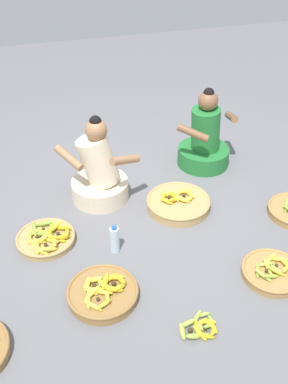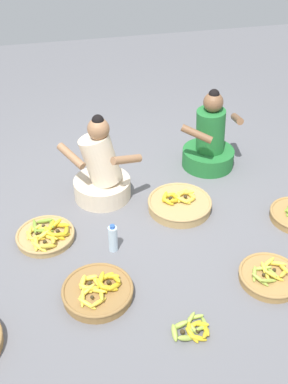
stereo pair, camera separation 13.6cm
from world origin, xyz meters
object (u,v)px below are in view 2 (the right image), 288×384
(banana_basket_back_right, at_px, (98,291))
(loose_bananas_back_left, at_px, (193,329))
(banana_basket_front_right, at_px, (180,204))
(water_bottle, at_px, (113,238))
(vendor_woman_front, at_px, (101,172))
(banana_basket_back_center, at_px, (46,235))
(vendor_woman_behind, at_px, (210,142))
(banana_basket_front_center, at_px, (270,276))

(banana_basket_back_right, distance_m, loose_bananas_back_left, 0.72)
(banana_basket_front_right, relative_size, water_bottle, 2.27)
(banana_basket_front_right, xyz_separation_m, banana_basket_back_right, (-0.87, -0.82, -0.00))
(vendor_woman_front, bearing_deg, banana_basket_back_center, -138.92)
(water_bottle, bearing_deg, loose_bananas_back_left, -68.30)
(banana_basket_back_center, distance_m, banana_basket_front_right, 1.19)
(banana_basket_back_right, bearing_deg, water_bottle, 66.31)
(vendor_woman_behind, distance_m, banana_basket_back_right, 2.00)
(banana_basket_back_right, bearing_deg, banana_basket_front_center, -7.17)
(vendor_woman_behind, bearing_deg, vendor_woman_front, -166.53)
(banana_basket_front_center, bearing_deg, vendor_woman_front, 127.38)
(banana_basket_front_center, bearing_deg, water_bottle, 150.28)
(banana_basket_front_right, bearing_deg, water_bottle, -150.76)
(banana_basket_back_center, bearing_deg, banana_basket_front_center, -28.55)
(banana_basket_front_right, height_order, banana_basket_back_right, banana_basket_front_right)
(banana_basket_back_center, bearing_deg, vendor_woman_behind, 24.05)
(banana_basket_back_center, xyz_separation_m, loose_bananas_back_left, (0.87, -1.15, -0.02))
(banana_basket_back_right, bearing_deg, banana_basket_front_right, 43.46)
(banana_basket_back_right, xyz_separation_m, loose_bananas_back_left, (0.55, -0.45, -0.02))
(banana_basket_front_center, bearing_deg, banana_basket_back_right, 172.83)
(vendor_woman_front, xyz_separation_m, banana_basket_back_right, (-0.23, -1.18, -0.22))
(banana_basket_back_center, bearing_deg, loose_bananas_back_left, -52.86)
(vendor_woman_front, distance_m, vendor_woman_behind, 1.17)
(banana_basket_back_center, distance_m, water_bottle, 0.57)
(banana_basket_front_center, distance_m, banana_basket_back_center, 1.79)
(banana_basket_front_center, bearing_deg, vendor_woman_behind, 85.91)
(banana_basket_back_center, bearing_deg, banana_basket_back_right, -65.55)
(vendor_woman_front, relative_size, loose_bananas_back_left, 3.04)
(vendor_woman_front, xyz_separation_m, vendor_woman_behind, (1.13, 0.27, -0.00))
(banana_basket_front_center, relative_size, banana_basket_back_right, 0.90)
(banana_basket_front_center, relative_size, loose_bananas_back_left, 1.69)
(banana_basket_front_center, height_order, banana_basket_back_center, banana_basket_front_center)
(banana_basket_front_right, bearing_deg, loose_bananas_back_left, -103.85)
(banana_basket_front_center, bearing_deg, banana_basket_back_center, 151.45)
(water_bottle, bearing_deg, banana_basket_front_center, -29.72)
(banana_basket_front_center, distance_m, loose_bananas_back_left, 0.76)
(banana_basket_front_center, height_order, water_bottle, water_bottle)
(vendor_woman_behind, xyz_separation_m, water_bottle, (-1.17, -1.00, -0.15))
(banana_basket_front_center, height_order, banana_basket_back_right, banana_basket_back_right)
(banana_basket_front_center, distance_m, water_bottle, 1.22)
(vendor_woman_front, height_order, banana_basket_front_right, vendor_woman_front)
(vendor_woman_behind, height_order, banana_basket_back_right, vendor_woman_behind)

